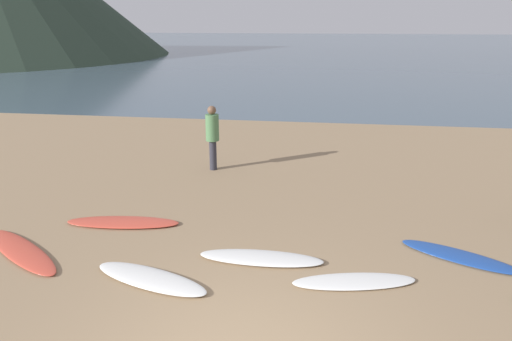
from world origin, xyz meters
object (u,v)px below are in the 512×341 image
surfboard_3 (123,222)px  surfboard_7 (459,256)px  person_1 (212,133)px  surfboard_2 (21,251)px  surfboard_5 (261,258)px  surfboard_4 (151,278)px  surfboard_6 (354,281)px

surfboard_3 → surfboard_7: bearing=-10.2°
surfboard_3 → person_1: person_1 is taller
surfboard_2 → person_1: (2.20, 5.10, 0.97)m
surfboard_3 → surfboard_7: size_ratio=1.13×
surfboard_2 → surfboard_5: bearing=39.4°
surfboard_4 → surfboard_6: (3.11, 0.40, -0.01)m
surfboard_2 → surfboard_3: size_ratio=1.09×
surfboard_4 → surfboard_6: size_ratio=1.05×
surfboard_6 → surfboard_7: bearing=19.0°
surfboard_6 → surfboard_7: size_ratio=0.97×
surfboard_4 → surfboard_2: bearing=-174.4°
surfboard_2 → surfboard_6: 5.65m
surfboard_2 → surfboard_4: 2.60m
surfboard_7 → person_1: 6.78m
person_1 → surfboard_5: bearing=45.2°
surfboard_3 → surfboard_5: (2.89, -1.06, 0.01)m
surfboard_5 → surfboard_6: bearing=-18.4°
surfboard_3 → surfboard_6: surfboard_3 is taller
surfboard_2 → surfboard_6: size_ratio=1.26×
surfboard_4 → surfboard_3: bearing=141.5°
surfboard_5 → surfboard_7: bearing=9.9°
surfboard_2 → surfboard_7: (7.45, 0.91, -0.00)m
surfboard_2 → surfboard_3: bearing=83.0°
person_1 → surfboard_3: bearing=8.6°
surfboard_4 → surfboard_7: bearing=34.7°
surfboard_4 → surfboard_7: 5.12m
surfboard_5 → person_1: 5.23m
surfboard_5 → surfboard_6: 1.59m
surfboard_7 → surfboard_3: bearing=-156.2°
surfboard_3 → surfboard_2: bearing=-137.5°
surfboard_5 → surfboard_4: bearing=-150.5°
surfboard_3 → person_1: 3.95m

